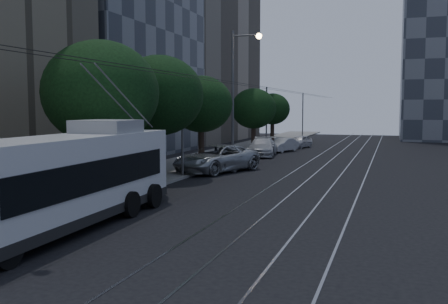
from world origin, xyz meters
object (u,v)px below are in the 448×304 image
object	(u,v)px
car_white_b	(262,147)
streetlamp_far	(238,82)
trolleybus	(63,180)
pickup_silver	(216,159)
car_white_c	(283,145)
car_white_d	(300,142)
car_white_a	(236,160)

from	to	relation	value
car_white_b	streetlamp_far	distance (m)	6.15
trolleybus	pickup_silver	xyz separation A→B (m)	(-0.20, 15.65, -0.80)
trolleybus	streetlamp_far	distance (m)	24.09
car_white_b	pickup_silver	bearing A→B (deg)	-99.13
streetlamp_far	car_white_c	bearing A→B (deg)	75.11
car_white_c	car_white_d	xyz separation A→B (m)	(0.70, 4.93, 0.02)
trolleybus	streetlamp_far	bearing A→B (deg)	91.42
pickup_silver	streetlamp_far	bearing A→B (deg)	118.21
pickup_silver	car_white_c	bearing A→B (deg)	107.14
car_white_a	car_white_c	size ratio (longest dim) A/B	0.99
pickup_silver	car_white_a	size ratio (longest dim) A/B	1.64
car_white_a	car_white_c	bearing A→B (deg)	104.80
car_white_d	car_white_b	bearing A→B (deg)	-84.86
trolleybus	car_white_b	xyz separation A→B (m)	(-0.06, 26.65, -0.88)
car_white_d	pickup_silver	bearing A→B (deg)	-80.55
streetlamp_far	car_white_b	bearing A→B (deg)	67.64
car_white_a	car_white_b	world-z (taller)	car_white_b
trolleybus	car_white_d	xyz separation A→B (m)	(1.40, 36.07, -1.01)
car_white_a	car_white_c	distance (m)	13.98
trolleybus	car_white_a	world-z (taller)	trolleybus
trolleybus	car_white_d	size ratio (longest dim) A/B	3.22
trolleybus	streetlamp_far	world-z (taller)	streetlamp_far
car_white_a	streetlamp_far	bearing A→B (deg)	121.46
car_white_b	streetlamp_far	bearing A→B (deg)	-120.75
car_white_c	streetlamp_far	world-z (taller)	streetlamp_far
car_white_b	car_white_c	distance (m)	4.56
car_white_b	trolleybus	bearing A→B (deg)	-98.26
car_white_b	car_white_d	size ratio (longest dim) A/B	1.42
streetlamp_far	pickup_silver	bearing A→B (deg)	-82.27
car_white_a	car_white_d	bearing A→B (deg)	102.80
pickup_silver	car_white_a	bearing A→B (deg)	82.41
car_white_b	streetlamp_far	size ratio (longest dim) A/B	0.53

